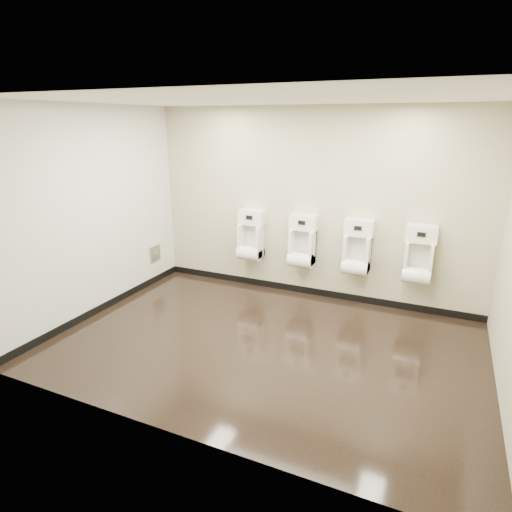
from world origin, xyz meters
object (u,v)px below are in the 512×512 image
Objects in this scene: access_panel at (155,253)px; urinal_2 at (357,251)px; urinal_0 at (251,239)px; urinal_1 at (302,245)px; urinal_3 at (419,259)px.

urinal_2 reaches higher than access_panel.
urinal_1 is (0.84, 0.00, 0.00)m from urinal_0.
urinal_0 is at bearing 180.00° from urinal_3.
urinal_1 is at bearing 9.77° from access_panel.
access_panel is 0.32× the size of urinal_0.
urinal_2 is (1.66, 0.00, 0.00)m from urinal_0.
urinal_2 and urinal_3 have the same top height.
urinal_1 is 1.64m from urinal_3.
access_panel is 0.32× the size of urinal_3.
access_panel is 3.26m from urinal_2.
access_panel is 2.45m from urinal_1.
urinal_2 is at bearing 0.00° from urinal_1.
urinal_2 is 0.82m from urinal_3.
urinal_2 is 1.00× the size of urinal_3.
urinal_0 and urinal_1 have the same top height.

